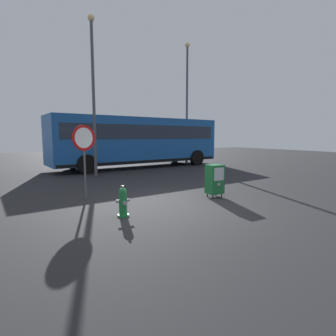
{
  "coord_description": "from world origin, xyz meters",
  "views": [
    {
      "loc": [
        -3.68,
        -6.17,
        1.89
      ],
      "look_at": [
        0.3,
        1.2,
        0.9
      ],
      "focal_mm": 28.53,
      "sensor_mm": 36.0,
      "label": 1
    }
  ],
  "objects_px": {
    "fire_hydrant": "(123,202)",
    "stop_sign": "(84,146)",
    "street_light_near_left": "(93,85)",
    "street_light_near_right": "(187,96)",
    "newspaper_box_primary": "(215,179)",
    "bus_near": "(139,140)"
  },
  "relations": [
    {
      "from": "newspaper_box_primary",
      "to": "street_light_near_right",
      "type": "distance_m",
      "value": 10.43
    },
    {
      "from": "fire_hydrant",
      "to": "bus_near",
      "type": "distance_m",
      "value": 10.49
    },
    {
      "from": "bus_near",
      "to": "street_light_near_left",
      "type": "distance_m",
      "value": 4.81
    },
    {
      "from": "stop_sign",
      "to": "bus_near",
      "type": "relative_size",
      "value": 0.21
    },
    {
      "from": "street_light_near_left",
      "to": "street_light_near_right",
      "type": "relative_size",
      "value": 0.94
    },
    {
      "from": "fire_hydrant",
      "to": "street_light_near_left",
      "type": "distance_m",
      "value": 8.1
    },
    {
      "from": "newspaper_box_primary",
      "to": "street_light_near_left",
      "type": "xyz_separation_m",
      "value": [
        -2.17,
        6.41,
        3.7
      ]
    },
    {
      "from": "bus_near",
      "to": "street_light_near_left",
      "type": "height_order",
      "value": "street_light_near_left"
    },
    {
      "from": "fire_hydrant",
      "to": "stop_sign",
      "type": "height_order",
      "value": "stop_sign"
    },
    {
      "from": "bus_near",
      "to": "newspaper_box_primary",
      "type": "bearing_deg",
      "value": -103.53
    },
    {
      "from": "fire_hydrant",
      "to": "newspaper_box_primary",
      "type": "distance_m",
      "value": 3.26
    },
    {
      "from": "newspaper_box_primary",
      "to": "bus_near",
      "type": "bearing_deg",
      "value": 83.11
    },
    {
      "from": "newspaper_box_primary",
      "to": "street_light_near_right",
      "type": "relative_size",
      "value": 0.13
    },
    {
      "from": "stop_sign",
      "to": "street_light_near_right",
      "type": "distance_m",
      "value": 11.04
    },
    {
      "from": "newspaper_box_primary",
      "to": "street_light_near_left",
      "type": "distance_m",
      "value": 7.71
    },
    {
      "from": "fire_hydrant",
      "to": "stop_sign",
      "type": "bearing_deg",
      "value": 100.78
    },
    {
      "from": "fire_hydrant",
      "to": "stop_sign",
      "type": "relative_size",
      "value": 0.33
    },
    {
      "from": "fire_hydrant",
      "to": "street_light_near_left",
      "type": "xyz_separation_m",
      "value": [
        1.03,
        7.02,
        3.92
      ]
    },
    {
      "from": "street_light_near_left",
      "to": "street_light_near_right",
      "type": "bearing_deg",
      "value": 18.44
    },
    {
      "from": "fire_hydrant",
      "to": "street_light_near_right",
      "type": "bearing_deg",
      "value": 50.48
    },
    {
      "from": "street_light_near_left",
      "to": "street_light_near_right",
      "type": "height_order",
      "value": "street_light_near_right"
    },
    {
      "from": "stop_sign",
      "to": "street_light_near_left",
      "type": "distance_m",
      "value": 5.69
    }
  ]
}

